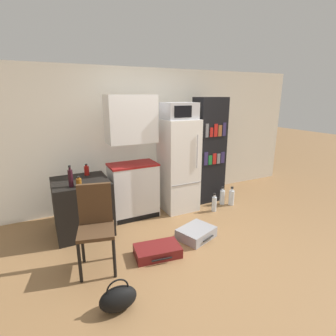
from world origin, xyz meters
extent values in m
plane|color=olive|center=(0.00, 0.00, 0.00)|extent=(24.00, 24.00, 0.00)
cube|color=silver|center=(0.20, 2.00, 1.22)|extent=(6.40, 0.10, 2.43)
cube|color=black|center=(-1.31, 1.23, 0.40)|extent=(0.77, 0.75, 0.79)
cube|color=white|center=(-0.47, 1.38, 0.44)|extent=(0.75, 0.45, 0.87)
cube|color=maroon|center=(-0.47, 1.38, 0.89)|extent=(0.77, 0.46, 0.03)
cube|color=white|center=(-0.47, 1.38, 1.61)|extent=(0.75, 0.38, 0.73)
cube|color=black|center=(-0.47, 1.15, 0.04)|extent=(0.72, 0.01, 0.08)
cube|color=white|center=(0.34, 1.32, 0.79)|extent=(0.58, 0.57, 1.58)
cube|color=gray|center=(0.34, 1.03, 0.54)|extent=(0.56, 0.01, 0.01)
cylinder|color=silver|center=(0.53, 1.02, 1.08)|extent=(0.02, 0.02, 0.55)
cube|color=#B7B7BC|center=(0.34, 1.32, 1.72)|extent=(0.53, 0.43, 0.27)
cube|color=black|center=(0.30, 1.10, 1.72)|extent=(0.31, 0.01, 0.18)
cube|color=black|center=(1.04, 1.42, 0.97)|extent=(0.55, 0.36, 1.93)
cube|color=#332856|center=(0.86, 1.24, 0.87)|extent=(0.07, 0.01, 0.24)
cube|color=#1E7033|center=(0.95, 1.24, 0.84)|extent=(0.08, 0.01, 0.17)
cube|color=red|center=(1.04, 1.24, 0.85)|extent=(0.08, 0.01, 0.20)
cube|color=slate|center=(1.14, 1.24, 0.85)|extent=(0.07, 0.01, 0.18)
cube|color=#332856|center=(1.23, 1.24, 0.86)|extent=(0.08, 0.01, 0.21)
cube|color=slate|center=(0.86, 1.24, 1.37)|extent=(0.06, 0.01, 0.24)
cube|color=red|center=(0.95, 1.24, 1.34)|extent=(0.06, 0.01, 0.16)
cube|color=red|center=(1.04, 1.24, 1.37)|extent=(0.07, 0.01, 0.22)
cube|color=brown|center=(1.14, 1.24, 1.35)|extent=(0.07, 0.01, 0.20)
cube|color=#332856|center=(1.23, 1.24, 1.37)|extent=(0.07, 0.01, 0.24)
cylinder|color=black|center=(-1.45, 1.00, 0.90)|extent=(0.06, 0.06, 0.23)
cylinder|color=black|center=(-1.45, 1.00, 1.04)|extent=(0.03, 0.03, 0.04)
cylinder|color=black|center=(-1.45, 1.00, 1.07)|extent=(0.03, 0.03, 0.02)
cylinder|color=#AD1914|center=(-1.17, 1.45, 0.86)|extent=(0.07, 0.07, 0.13)
cylinder|color=#AD1914|center=(-1.17, 1.45, 0.94)|extent=(0.03, 0.03, 0.02)
cylinder|color=black|center=(-1.17, 1.45, 0.96)|extent=(0.04, 0.04, 0.01)
cylinder|color=brown|center=(-1.36, 0.96, 0.85)|extent=(0.07, 0.07, 0.11)
cylinder|color=brown|center=(-1.36, 0.96, 0.91)|extent=(0.03, 0.03, 0.02)
cylinder|color=black|center=(-1.36, 0.96, 0.93)|extent=(0.04, 0.04, 0.01)
cylinder|color=black|center=(-1.54, 0.07, 0.24)|extent=(0.04, 0.04, 0.47)
cylinder|color=black|center=(-1.18, -0.01, 0.24)|extent=(0.04, 0.04, 0.47)
cylinder|color=black|center=(-1.45, 0.43, 0.24)|extent=(0.04, 0.04, 0.47)
cylinder|color=black|center=(-1.10, 0.34, 0.24)|extent=(0.04, 0.04, 0.47)
cube|color=#4C331E|center=(-1.32, 0.21, 0.49)|extent=(0.48, 0.48, 0.04)
cube|color=#4C331E|center=(-1.27, 0.38, 0.75)|extent=(0.38, 0.14, 0.48)
cube|color=#99999E|center=(0.08, 0.29, 0.07)|extent=(0.59, 0.53, 0.15)
cylinder|color=black|center=(0.15, 0.09, 0.07)|extent=(0.22, 0.09, 0.02)
cube|color=maroon|center=(-0.59, 0.15, 0.06)|extent=(0.61, 0.41, 0.13)
cylinder|color=black|center=(-0.62, -0.04, 0.06)|extent=(0.26, 0.06, 0.02)
ellipsoid|color=black|center=(-1.28, -0.48, 0.12)|extent=(0.36, 0.20, 0.24)
torus|color=black|center=(-1.28, -0.48, 0.23)|extent=(0.21, 0.02, 0.21)
cylinder|color=silver|center=(0.84, 0.91, 0.13)|extent=(0.08, 0.08, 0.26)
cylinder|color=silver|center=(0.84, 0.91, 0.28)|extent=(0.04, 0.04, 0.05)
cylinder|color=black|center=(0.84, 0.91, 0.32)|extent=(0.04, 0.04, 0.03)
cylinder|color=silver|center=(1.29, 0.99, 0.14)|extent=(0.10, 0.10, 0.27)
cylinder|color=silver|center=(1.29, 0.99, 0.30)|extent=(0.04, 0.04, 0.05)
cylinder|color=black|center=(1.29, 0.99, 0.34)|extent=(0.05, 0.05, 0.03)
cylinder|color=silver|center=(1.16, 1.09, 0.13)|extent=(0.09, 0.09, 0.27)
cylinder|color=silver|center=(1.16, 1.09, 0.29)|extent=(0.04, 0.04, 0.05)
cylinder|color=black|center=(1.16, 1.09, 0.33)|extent=(0.05, 0.05, 0.03)
camera|label=1|loc=(-1.77, -2.52, 1.97)|focal=28.00mm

